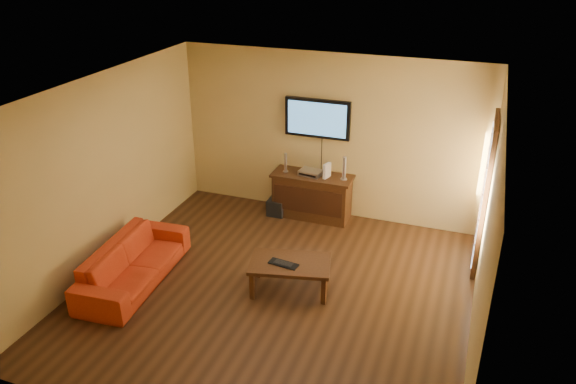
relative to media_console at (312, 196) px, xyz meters
The scene contains 14 objects.
ground_plane 2.28m from the media_console, 84.96° to the right, with size 5.00×5.00×0.00m, color #321C0E.
room_walls 2.09m from the media_console, 83.03° to the right, with size 5.00×5.00×5.00m.
french_door 2.79m from the media_console, 11.51° to the right, with size 0.07×1.02×2.22m.
media_console is the anchor object (origin of this frame).
television 1.29m from the media_console, 90.00° to the left, with size 1.07×0.08×0.63m.
coffee_table 2.16m from the media_console, 79.99° to the right, with size 1.16×0.85×0.43m.
sofa 3.14m from the media_console, 122.70° to the right, with size 1.95×0.57×0.76m, color red.
speaker_left 0.70m from the media_console, behind, with size 0.09×0.09×0.33m.
speaker_right 0.76m from the media_console, ahead, with size 0.11×0.11×0.39m.
av_receiver 0.41m from the media_console, behind, with size 0.35×0.25×0.08m, color silver.
game_console 0.55m from the media_console, ahead, with size 0.05×0.18×0.24m, color white.
subwoofer 0.64m from the media_console, 167.06° to the right, with size 0.28×0.28×0.28m, color black.
bottle 0.58m from the media_console, 152.93° to the right, with size 0.07×0.07×0.21m.
keyboard 2.23m from the media_console, 81.93° to the right, with size 0.41×0.19×0.02m.
Camera 1 is at (2.27, -5.77, 4.38)m, focal length 35.00 mm.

